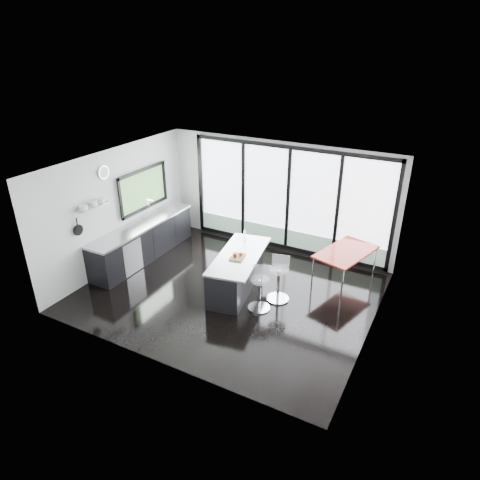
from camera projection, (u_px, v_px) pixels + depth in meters
The scene contains 11 objects.
floor at pixel (229, 292), 9.33m from camera, with size 6.00×5.00×0.00m, color black.
ceiling at pixel (228, 167), 8.11m from camera, with size 6.00×5.00×0.00m, color white.
wall_back at pixel (287, 204), 10.62m from camera, with size 6.00×0.09×2.80m.
wall_front at pixel (151, 292), 6.74m from camera, with size 6.00×0.00×2.80m, color silver.
wall_left at pixel (125, 198), 10.13m from camera, with size 0.26×5.00×2.80m.
wall_right at pixel (378, 268), 7.45m from camera, with size 0.00×5.00×2.80m, color silver.
counter_cabinets at pixel (143, 240), 10.58m from camera, with size 0.69×3.24×1.36m.
island at pixel (237, 271), 9.29m from camera, with size 1.23×2.19×1.10m.
bar_stool_near at pixel (259, 293), 8.61m from camera, with size 0.45×0.45×0.72m, color silver.
bar_stool_far at pixel (278, 284), 8.90m from camera, with size 0.47×0.47×0.76m, color silver.
red_table at pixel (344, 267), 9.52m from camera, with size 0.84×1.47×0.79m, color maroon.
Camera 1 is at (3.94, -6.87, 5.07)m, focal length 32.00 mm.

